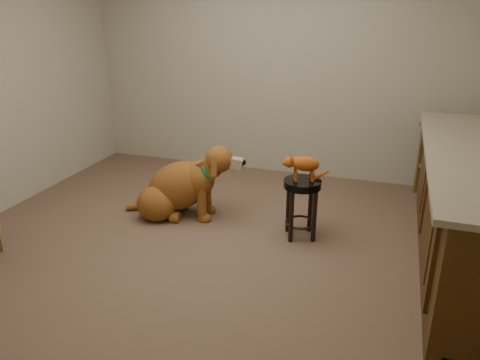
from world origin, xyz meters
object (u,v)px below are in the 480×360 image
(wood_stool, at_px, (442,162))
(golden_retriever, at_px, (180,188))
(padded_stool, at_px, (302,197))
(tabby_kitten, at_px, (302,164))

(wood_stool, relative_size, golden_retriever, 0.65)
(wood_stool, bearing_deg, golden_retriever, -152.77)
(padded_stool, bearing_deg, tabby_kitten, -165.00)
(wood_stool, relative_size, tabby_kitten, 2.11)
(padded_stool, xyz_separation_m, golden_retriever, (-1.19, 0.07, -0.09))
(padded_stool, distance_m, tabby_kitten, 0.30)
(tabby_kitten, bearing_deg, golden_retriever, 155.93)
(wood_stool, bearing_deg, padded_stool, -132.76)
(wood_stool, xyz_separation_m, tabby_kitten, (-1.21, -1.30, 0.26))
(tabby_kitten, bearing_deg, padded_stool, -5.72)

